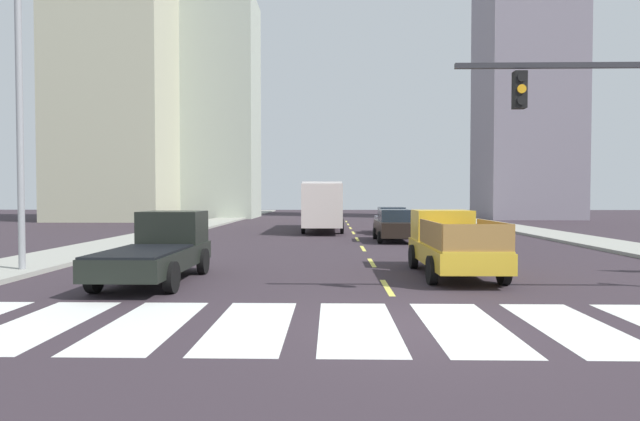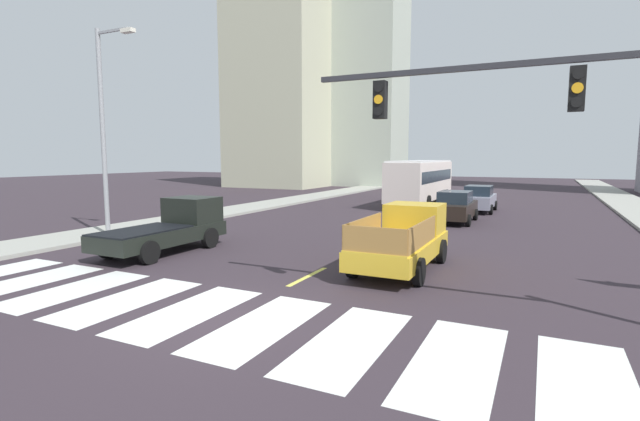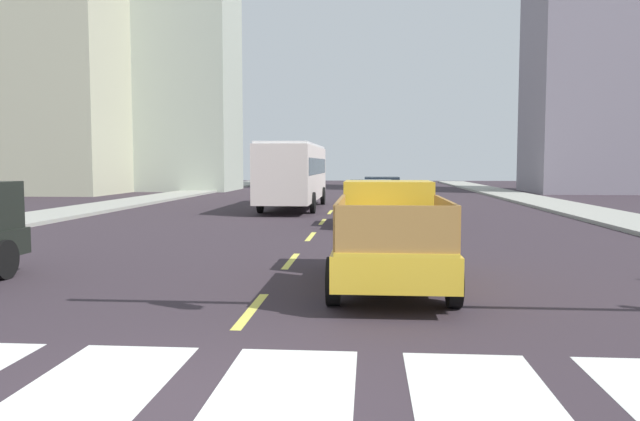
{
  "view_description": "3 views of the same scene",
  "coord_description": "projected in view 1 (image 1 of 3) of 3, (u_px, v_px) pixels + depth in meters",
  "views": [
    {
      "loc": [
        -1.5,
        -9.4,
        2.44
      ],
      "look_at": [
        -1.96,
        12.08,
        1.82
      ],
      "focal_mm": 28.33,
      "sensor_mm": 36.0,
      "label": 1
    },
    {
      "loc": [
        6.23,
        -7.94,
        3.56
      ],
      "look_at": [
        -1.23,
        7.36,
        1.58
      ],
      "focal_mm": 25.81,
      "sensor_mm": 36.0,
      "label": 2
    },
    {
      "loc": [
        1.86,
        -5.54,
        2.33
      ],
      "look_at": [
        0.4,
        12.72,
        0.94
      ],
      "focal_mm": 34.58,
      "sensor_mm": 36.0,
      "label": 3
    }
  ],
  "objects": [
    {
      "name": "ground_plane",
      "position": [
        411.0,
        326.0,
        9.44
      ],
      "size": [
        160.0,
        160.0,
        0.0
      ],
      "primitive_type": "plane",
      "color": "#322930"
    },
    {
      "name": "lane_dash_7",
      "position": [
        346.0,
        221.0,
        48.41
      ],
      "size": [
        0.16,
        2.4,
        0.01
      ],
      "primitive_type": "cube",
      "color": "#D8CF51",
      "rests_on": "ground"
    },
    {
      "name": "crosswalk_stripe_5",
      "position": [
        465.0,
        326.0,
        9.41
      ],
      "size": [
        1.44,
        3.9,
        0.01
      ],
      "primitive_type": "cube",
      "color": "silver",
      "rests_on": "ground"
    },
    {
      "name": "pickup_stakebed",
      "position": [
        451.0,
        244.0,
        15.82
      ],
      "size": [
        2.18,
        5.2,
        1.96
      ],
      "rotation": [
        0.0,
        0.0,
        0.01
      ],
      "color": "gold",
      "rests_on": "ground"
    },
    {
      "name": "lane_dash_3",
      "position": [
        357.0,
        239.0,
        28.42
      ],
      "size": [
        0.16,
        2.4,
        0.01
      ],
      "primitive_type": "cube",
      "color": "#D8CF51",
      "rests_on": "ground"
    },
    {
      "name": "sedan_far",
      "position": [
        394.0,
        225.0,
        27.17
      ],
      "size": [
        2.02,
        4.4,
        1.72
      ],
      "rotation": [
        0.0,
        0.0,
        0.02
      ],
      "color": "black",
      "rests_on": "ground"
    },
    {
      "name": "crosswalk_stripe_4",
      "position": [
        357.0,
        326.0,
        9.46
      ],
      "size": [
        1.44,
        3.9,
        0.01
      ],
      "primitive_type": "cube",
      "color": "silver",
      "rests_on": "ground"
    },
    {
      "name": "lane_dash_2",
      "position": [
        363.0,
        248.0,
        23.43
      ],
      "size": [
        0.16,
        2.4,
        0.01
      ],
      "primitive_type": "cube",
      "color": "#D8CF51",
      "rests_on": "ground"
    },
    {
      "name": "lane_dash_1",
      "position": [
        372.0,
        263.0,
        18.43
      ],
      "size": [
        0.16,
        2.4,
        0.01
      ],
      "primitive_type": "cube",
      "color": "#D8CF51",
      "rests_on": "ground"
    },
    {
      "name": "crosswalk_stripe_1",
      "position": [
        41.0,
        324.0,
        9.58
      ],
      "size": [
        1.44,
        3.9,
        0.01
      ],
      "primitive_type": "cube",
      "color": "silver",
      "rests_on": "ground"
    },
    {
      "name": "lane_dash_4",
      "position": [
        353.0,
        233.0,
        33.42
      ],
      "size": [
        0.16,
        2.4,
        0.01
      ],
      "primitive_type": "cube",
      "color": "#D8CF51",
      "rests_on": "ground"
    },
    {
      "name": "lane_dash_0",
      "position": [
        387.0,
        287.0,
        13.43
      ],
      "size": [
        0.16,
        2.4,
        0.01
      ],
      "primitive_type": "cube",
      "color": "#D8CF51",
      "rests_on": "ground"
    },
    {
      "name": "streetlight_left",
      "position": [
        25.0,
        114.0,
        15.65
      ],
      "size": [
        2.2,
        0.28,
        9.0
      ],
      "color": "gray",
      "rests_on": "ground"
    },
    {
      "name": "crosswalk_stripe_2",
      "position": [
        146.0,
        325.0,
        9.54
      ],
      "size": [
        1.44,
        3.9,
        0.01
      ],
      "primitive_type": "cube",
      "color": "silver",
      "rests_on": "ground"
    },
    {
      "name": "sidewalk_right",
      "position": [
        582.0,
        240.0,
        27.17
      ],
      "size": [
        3.12,
        110.0,
        0.15
      ],
      "primitive_type": "cube",
      "color": "#9A9B91",
      "rests_on": "ground"
    },
    {
      "name": "crosswalk_stripe_6",
      "position": [
        573.0,
        327.0,
        9.37
      ],
      "size": [
        1.44,
        3.9,
        0.01
      ],
      "primitive_type": "cube",
      "color": "silver",
      "rests_on": "ground"
    },
    {
      "name": "block_mid_right",
      "position": [
        222.0,
        109.0,
        56.93
      ],
      "size": [
        7.76,
        7.66,
        24.59
      ],
      "primitive_type": "cube",
      "color": "#A9B1A1",
      "rests_on": "ground"
    },
    {
      "name": "city_bus",
      "position": [
        323.0,
        203.0,
        35.57
      ],
      "size": [
        2.72,
        10.8,
        3.32
      ],
      "rotation": [
        0.0,
        0.0,
        0.02
      ],
      "color": "silver",
      "rests_on": "ground"
    },
    {
      "name": "sidewalk_left",
      "position": [
        138.0,
        239.0,
        27.68
      ],
      "size": [
        3.12,
        110.0,
        0.15
      ],
      "primitive_type": "cube",
      "color": "#9A9B91",
      "rests_on": "ground"
    },
    {
      "name": "lane_dash_6",
      "position": [
        348.0,
        224.0,
        43.41
      ],
      "size": [
        0.16,
        2.4,
        0.01
      ],
      "primitive_type": "cube",
      "color": "#D8CF51",
      "rests_on": "ground"
    },
    {
      "name": "pickup_dark",
      "position": [
        160.0,
        248.0,
        14.69
      ],
      "size": [
        2.18,
        5.2,
        1.96
      ],
      "rotation": [
        0.0,
        0.0,
        -0.02
      ],
      "color": "black",
      "rests_on": "ground"
    },
    {
      "name": "block_mid_left",
      "position": [
        120.0,
        95.0,
        51.28
      ],
      "size": [
        10.99,
        11.05,
        25.54
      ],
      "primitive_type": "cube",
      "color": "#B3B295",
      "rests_on": "ground"
    },
    {
      "name": "sedan_near_left",
      "position": [
        391.0,
        220.0,
        32.94
      ],
      "size": [
        2.02,
        4.4,
        1.72
      ],
      "rotation": [
        0.0,
        0.0,
        -0.0
      ],
      "color": "gray",
      "rests_on": "ground"
    },
    {
      "name": "lane_dash_5",
      "position": [
        350.0,
        228.0,
        38.42
      ],
      "size": [
        0.16,
        2.4,
        0.01
      ],
      "primitive_type": "cube",
      "color": "#D8CF51",
      "rests_on": "ground"
    },
    {
      "name": "crosswalk_stripe_3",
      "position": [
        251.0,
        325.0,
        9.5
      ],
      "size": [
        1.44,
        3.9,
        0.01
      ],
      "primitive_type": "cube",
      "color": "silver",
      "rests_on": "ground"
    }
  ]
}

